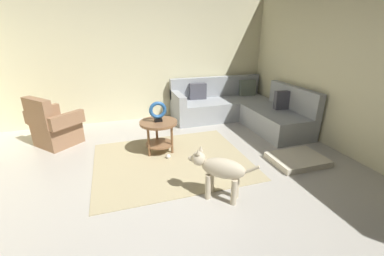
% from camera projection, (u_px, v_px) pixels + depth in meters
% --- Properties ---
extents(ground_plane, '(6.00, 6.00, 0.10)m').
position_uv_depth(ground_plane, '(173.00, 191.00, 3.28)').
color(ground_plane, '#B7B2A8').
extents(wall_back, '(6.00, 0.12, 2.70)m').
position_uv_depth(wall_back, '(138.00, 57.00, 5.38)').
color(wall_back, beige).
rests_on(wall_back, ground_plane).
extents(wall_right, '(0.12, 6.00, 2.70)m').
position_uv_depth(wall_right, '(371.00, 71.00, 3.60)').
color(wall_right, beige).
rests_on(wall_right, ground_plane).
extents(area_rug, '(2.30, 1.90, 0.01)m').
position_uv_depth(area_rug, '(172.00, 161.00, 3.92)').
color(area_rug, tan).
rests_on(area_rug, ground_plane).
extents(sectional_couch, '(2.20, 2.25, 0.88)m').
position_uv_depth(sectional_couch, '(240.00, 109.00, 5.50)').
color(sectional_couch, '#9EA3A8').
rests_on(sectional_couch, ground_plane).
extents(armchair, '(0.98, 1.00, 0.88)m').
position_uv_depth(armchair, '(54.00, 127.00, 4.37)').
color(armchair, '#936B4C').
rests_on(armchair, ground_plane).
extents(side_table, '(0.60, 0.60, 0.54)m').
position_uv_depth(side_table, '(159.00, 129.00, 4.06)').
color(side_table, brown).
rests_on(side_table, ground_plane).
extents(torus_sculpture, '(0.28, 0.08, 0.33)m').
position_uv_depth(torus_sculpture, '(158.00, 111.00, 3.95)').
color(torus_sculpture, black).
rests_on(torus_sculpture, side_table).
extents(dog_bed_mat, '(0.80, 0.60, 0.09)m').
position_uv_depth(dog_bed_mat, '(297.00, 159.00, 3.87)').
color(dog_bed_mat, beige).
rests_on(dog_bed_mat, ground_plane).
extents(dog, '(0.70, 0.57, 0.63)m').
position_uv_depth(dog, '(219.00, 170.00, 2.95)').
color(dog, beige).
rests_on(dog, ground_plane).
extents(dog_toy_ball, '(0.07, 0.07, 0.07)m').
position_uv_depth(dog_toy_ball, '(168.00, 156.00, 3.98)').
color(dog_toy_ball, silver).
rests_on(dog_toy_ball, ground_plane).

